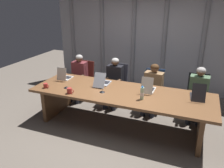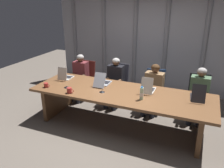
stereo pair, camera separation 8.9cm
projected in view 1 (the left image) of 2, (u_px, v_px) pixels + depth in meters
name	position (u px, v px, depth m)	size (l,w,h in m)	color
ground_plane	(121.00, 125.00, 4.65)	(10.94, 10.94, 0.00)	#6B6056
conference_table	(121.00, 99.00, 4.44)	(3.53, 1.14, 0.74)	brown
curtain_backdrop	(149.00, 37.00, 6.07)	(5.47, 0.17, 2.92)	#9999A0
laptop_left_end	(65.00, 77.00, 5.03)	(0.23, 0.36, 0.30)	beige
laptop_left_mid	(103.00, 82.00, 4.71)	(0.26, 0.49, 0.30)	#A8ADB7
laptop_center	(148.00, 88.00, 4.37)	(0.22, 0.41, 0.33)	beige
laptop_right_mid	(197.00, 95.00, 4.06)	(0.27, 0.46, 0.33)	#2D2D33
office_chair_left_end	(84.00, 84.00, 5.88)	(0.60, 0.60, 0.93)	#511E19
office_chair_left_mid	(117.00, 89.00, 5.56)	(0.60, 0.60, 0.95)	#2D2D38
office_chair_center	(153.00, 95.00, 5.25)	(0.60, 0.60, 0.92)	navy
office_chair_right_mid	(196.00, 101.00, 4.92)	(0.60, 0.60, 0.92)	black
person_left_end	(78.00, 75.00, 5.65)	(0.37, 0.55, 1.14)	brown
person_left_mid	(114.00, 80.00, 5.32)	(0.38, 0.55, 1.15)	black
person_center	(152.00, 86.00, 5.01)	(0.44, 0.57, 1.10)	olive
person_right_mid	(198.00, 91.00, 4.68)	(0.41, 0.56, 1.13)	#4C6B4C
water_bottle_primary	(142.00, 93.00, 4.02)	(0.07, 0.07, 0.25)	#ADD1B2
coffee_mug_near	(46.00, 86.00, 4.55)	(0.13, 0.09, 0.09)	#B2332D
coffee_mug_far	(70.00, 91.00, 4.29)	(0.14, 0.09, 0.11)	#B2332D
conference_mic_left_side	(102.00, 91.00, 4.35)	(0.11, 0.11, 0.04)	black
conference_mic_middle	(66.00, 87.00, 4.55)	(0.11, 0.11, 0.04)	black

